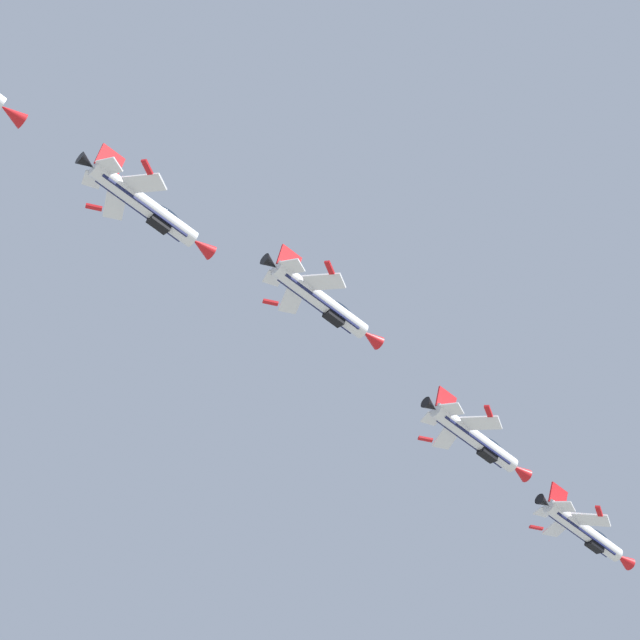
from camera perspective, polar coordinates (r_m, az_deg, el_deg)
The scene contains 4 objects.
fighter_jet_lead at distance 159.41m, azimuth 11.13°, elevation -8.77°, with size 15.42×9.62×5.01m.
fighter_jet_left_wing at distance 146.57m, azimuth 6.62°, elevation -5.03°, with size 15.42×9.86×4.72m.
fighter_jet_right_wing at distance 137.16m, azimuth 0.09°, elevation 0.79°, with size 15.42×9.81×4.79m.
fighter_jet_left_outer at distance 129.49m, azimuth -7.35°, elevation 4.80°, with size 15.42×9.72×4.89m.
Camera 1 is at (4.97, -7.63, 1.99)m, focal length 75.78 mm.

